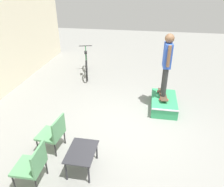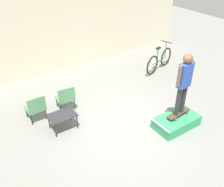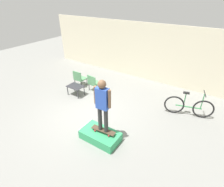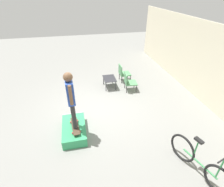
{
  "view_description": "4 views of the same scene",
  "coord_description": "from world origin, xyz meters",
  "px_view_note": "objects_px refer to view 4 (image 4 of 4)",
  "views": [
    {
      "loc": [
        -4.65,
        -0.3,
        3.49
      ],
      "look_at": [
        0.38,
        0.57,
        0.78
      ],
      "focal_mm": 35.0,
      "sensor_mm": 36.0,
      "label": 1
    },
    {
      "loc": [
        -3.46,
        -4.5,
        4.64
      ],
      "look_at": [
        0.01,
        0.68,
        0.72
      ],
      "focal_mm": 40.0,
      "sensor_mm": 36.0,
      "label": 2
    },
    {
      "loc": [
        3.88,
        -4.24,
        4.29
      ],
      "look_at": [
        0.43,
        0.98,
        0.63
      ],
      "focal_mm": 28.0,
      "sensor_mm": 36.0,
      "label": 3
    },
    {
      "loc": [
        5.49,
        -0.57,
        4.1
      ],
      "look_at": [
        0.32,
        0.57,
        0.8
      ],
      "focal_mm": 28.0,
      "sensor_mm": 36.0,
      "label": 4
    }
  ],
  "objects_px": {
    "person_skater": "(71,97)",
    "bicycle": "(200,162)",
    "coffee_table": "(109,79)",
    "patio_chair_left": "(123,72)",
    "skateboard_on_ramp": "(75,126)",
    "patio_chair_right": "(129,81)",
    "skate_ramp_box": "(74,130)"
  },
  "relations": [
    {
      "from": "person_skater",
      "to": "bicycle",
      "type": "distance_m",
      "value": 3.7
    },
    {
      "from": "person_skater",
      "to": "coffee_table",
      "type": "height_order",
      "value": "person_skater"
    },
    {
      "from": "patio_chair_left",
      "to": "bicycle",
      "type": "bearing_deg",
      "value": -176.08
    },
    {
      "from": "person_skater",
      "to": "bicycle",
      "type": "relative_size",
      "value": 1.0
    },
    {
      "from": "skateboard_on_ramp",
      "to": "patio_chair_right",
      "type": "height_order",
      "value": "patio_chair_right"
    },
    {
      "from": "skateboard_on_ramp",
      "to": "coffee_table",
      "type": "relative_size",
      "value": 1.12
    },
    {
      "from": "skate_ramp_box",
      "to": "patio_chair_left",
      "type": "xyz_separation_m",
      "value": [
        -3.2,
        2.5,
        0.31
      ]
    },
    {
      "from": "skateboard_on_ramp",
      "to": "bicycle",
      "type": "xyz_separation_m",
      "value": [
        2.0,
        2.93,
        0.01
      ]
    },
    {
      "from": "skateboard_on_ramp",
      "to": "coffee_table",
      "type": "xyz_separation_m",
      "value": [
        -2.82,
        1.67,
        0.01
      ]
    },
    {
      "from": "skateboard_on_ramp",
      "to": "coffee_table",
      "type": "bearing_deg",
      "value": 144.1
    },
    {
      "from": "skateboard_on_ramp",
      "to": "bicycle",
      "type": "bearing_deg",
      "value": 50.37
    },
    {
      "from": "skate_ramp_box",
      "to": "bicycle",
      "type": "xyz_separation_m",
      "value": [
        2.09,
        2.98,
        0.25
      ]
    },
    {
      "from": "coffee_table",
      "to": "bicycle",
      "type": "xyz_separation_m",
      "value": [
        4.82,
        1.26,
        0.01
      ]
    },
    {
      "from": "skate_ramp_box",
      "to": "bicycle",
      "type": "height_order",
      "value": "bicycle"
    },
    {
      "from": "skateboard_on_ramp",
      "to": "bicycle",
      "type": "height_order",
      "value": "bicycle"
    },
    {
      "from": "person_skater",
      "to": "patio_chair_right",
      "type": "xyz_separation_m",
      "value": [
        -2.35,
        2.45,
        -1.01
      ]
    },
    {
      "from": "coffee_table",
      "to": "bicycle",
      "type": "height_order",
      "value": "bicycle"
    },
    {
      "from": "patio_chair_left",
      "to": "bicycle",
      "type": "xyz_separation_m",
      "value": [
        5.29,
        0.48,
        -0.05
      ]
    },
    {
      "from": "bicycle",
      "to": "person_skater",
      "type": "bearing_deg",
      "value": -140.64
    },
    {
      "from": "skate_ramp_box",
      "to": "bicycle",
      "type": "relative_size",
      "value": 0.74
    },
    {
      "from": "skateboard_on_ramp",
      "to": "coffee_table",
      "type": "distance_m",
      "value": 3.27
    },
    {
      "from": "skateboard_on_ramp",
      "to": "skate_ramp_box",
      "type": "bearing_deg",
      "value": -157.07
    },
    {
      "from": "patio_chair_right",
      "to": "patio_chair_left",
      "type": "bearing_deg",
      "value": 6.1
    },
    {
      "from": "skate_ramp_box",
      "to": "coffee_table",
      "type": "height_order",
      "value": "coffee_table"
    },
    {
      "from": "skate_ramp_box",
      "to": "person_skater",
      "type": "xyz_separation_m",
      "value": [
        0.1,
        0.05,
        1.32
      ]
    },
    {
      "from": "coffee_table",
      "to": "patio_chair_right",
      "type": "distance_m",
      "value": 0.92
    },
    {
      "from": "patio_chair_right",
      "to": "coffee_table",
      "type": "bearing_deg",
      "value": 65.29
    },
    {
      "from": "person_skater",
      "to": "bicycle",
      "type": "bearing_deg",
      "value": 51.61
    },
    {
      "from": "patio_chair_right",
      "to": "bicycle",
      "type": "height_order",
      "value": "bicycle"
    },
    {
      "from": "skateboard_on_ramp",
      "to": "person_skater",
      "type": "height_order",
      "value": "person_skater"
    },
    {
      "from": "skateboard_on_ramp",
      "to": "bicycle",
      "type": "distance_m",
      "value": 3.55
    },
    {
      "from": "skateboard_on_ramp",
      "to": "patio_chair_left",
      "type": "height_order",
      "value": "patio_chair_left"
    }
  ]
}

